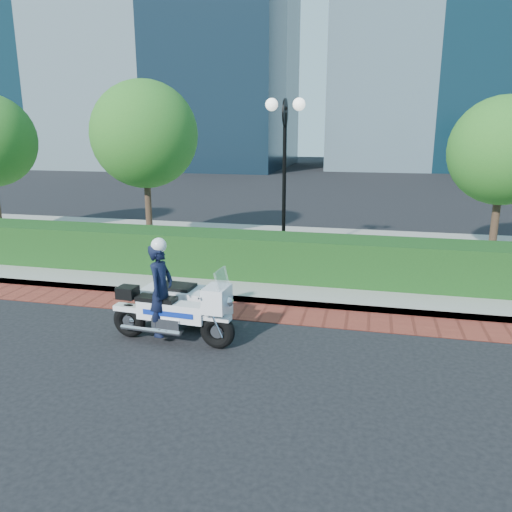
% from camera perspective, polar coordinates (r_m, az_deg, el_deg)
% --- Properties ---
extents(ground, '(120.00, 120.00, 0.00)m').
position_cam_1_polar(ground, '(9.13, -9.04, -9.07)').
color(ground, black).
rests_on(ground, ground).
extents(brick_strip, '(60.00, 1.00, 0.01)m').
position_cam_1_polar(brick_strip, '(10.43, -5.95, -5.90)').
color(brick_strip, maroon).
rests_on(brick_strip, ground).
extents(sidewalk, '(60.00, 8.00, 0.15)m').
position_cam_1_polar(sidewalk, '(14.55, -0.21, 0.30)').
color(sidewalk, gray).
rests_on(sidewalk, ground).
extents(hedge_main, '(18.00, 1.20, 1.00)m').
position_cam_1_polar(hedge_main, '(12.16, -2.83, 0.26)').
color(hedge_main, black).
rests_on(hedge_main, sidewalk).
extents(lamppost, '(1.02, 0.70, 4.21)m').
position_cam_1_polar(lamppost, '(13.15, 3.28, 11.51)').
color(lamppost, black).
rests_on(lamppost, sidewalk).
extents(tree_b, '(3.20, 3.20, 4.89)m').
position_cam_1_polar(tree_b, '(15.76, -12.62, 13.38)').
color(tree_b, '#332319').
rests_on(tree_b, sidewalk).
extents(tree_c, '(2.80, 2.80, 4.30)m').
position_cam_1_polar(tree_c, '(14.61, 26.43, 10.70)').
color(tree_c, '#332319').
rests_on(tree_c, sidewalk).
extents(tower_far_left, '(16.00, 14.00, 34.00)m').
position_cam_1_polar(tower_far_left, '(67.89, -24.92, 24.47)').
color(tower_far_left, black).
rests_on(tower_far_left, ground).
extents(police_motorcycle, '(2.29, 1.66, 1.85)m').
position_cam_1_polar(police_motorcycle, '(8.99, -9.25, -5.12)').
color(police_motorcycle, black).
rests_on(police_motorcycle, ground).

